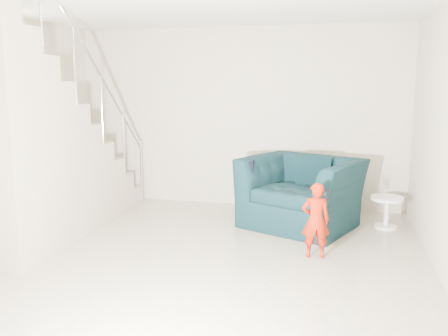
{
  "coord_description": "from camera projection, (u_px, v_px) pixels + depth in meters",
  "views": [
    {
      "loc": [
        1.48,
        -4.33,
        1.86
      ],
      "look_at": [
        0.15,
        1.2,
        0.85
      ],
      "focal_mm": 38.0,
      "sensor_mm": 36.0,
      "label": 1
    }
  ],
  "objects": [
    {
      "name": "floor",
      "position": [
        182.0,
        270.0,
        4.81
      ],
      "size": [
        5.5,
        5.5,
        0.0
      ],
      "primitive_type": "plane",
      "color": "gray",
      "rests_on": "ground"
    },
    {
      "name": "side_table",
      "position": [
        387.0,
        207.0,
        6.17
      ],
      "size": [
        0.42,
        0.42,
        0.42
      ],
      "color": "white",
      "rests_on": "floor"
    },
    {
      "name": "back_wall",
      "position": [
        238.0,
        118.0,
        7.2
      ],
      "size": [
        5.0,
        0.0,
        5.0
      ],
      "primitive_type": "plane",
      "rotation": [
        1.57,
        0.0,
        0.0
      ],
      "color": "#B8A995",
      "rests_on": "floor"
    },
    {
      "name": "staircase",
      "position": [
        36.0,
        162.0,
        5.63
      ],
      "size": [
        1.02,
        3.03,
        3.62
      ],
      "color": "#ADA089",
      "rests_on": "floor"
    },
    {
      "name": "toddler",
      "position": [
        316.0,
        220.0,
        5.09
      ],
      "size": [
        0.33,
        0.25,
        0.83
      ],
      "primitive_type": "imported",
      "rotation": [
        0.0,
        0.0,
        3.33
      ],
      "color": "#AB0B05",
      "rests_on": "floor"
    },
    {
      "name": "armchair",
      "position": [
        301.0,
        192.0,
        6.24
      ],
      "size": [
        1.75,
        1.66,
        0.9
      ],
      "primitive_type": "imported",
      "rotation": [
        0.0,
        0.0,
        -0.4
      ],
      "color": "black",
      "rests_on": "floor"
    },
    {
      "name": "throw",
      "position": [
        254.0,
        181.0,
        6.36
      ],
      "size": [
        0.06,
        0.56,
        0.63
      ],
      "primitive_type": "cube",
      "color": "black",
      "rests_on": "armchair"
    },
    {
      "name": "phone",
      "position": [
        329.0,
        194.0,
        4.97
      ],
      "size": [
        0.02,
        0.05,
        0.1
      ],
      "primitive_type": "cube",
      "rotation": [
        0.0,
        0.0,
        0.07
      ],
      "color": "black",
      "rests_on": "toddler"
    },
    {
      "name": "cushion",
      "position": [
        313.0,
        171.0,
        6.4
      ],
      "size": [
        0.46,
        0.22,
        0.46
      ],
      "primitive_type": "cube",
      "rotation": [
        0.21,
        0.0,
        0.0
      ],
      "color": "black",
      "rests_on": "armchair"
    }
  ]
}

